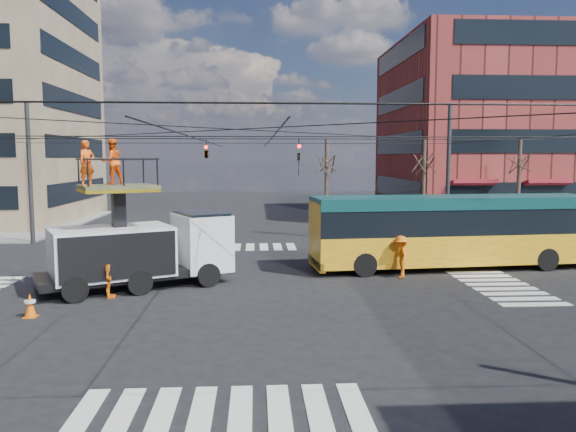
% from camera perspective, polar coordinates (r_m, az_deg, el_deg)
% --- Properties ---
extents(ground, '(120.00, 120.00, 0.00)m').
position_cam_1_polar(ground, '(21.01, -5.15, -7.53)').
color(ground, black).
rests_on(ground, ground).
extents(sidewalk_ne, '(18.00, 18.00, 0.12)m').
position_cam_1_polar(sidewalk_ne, '(46.38, 22.68, -0.46)').
color(sidewalk_ne, slate).
rests_on(sidewalk_ne, ground).
extents(crosswalks, '(22.40, 22.40, 0.02)m').
position_cam_1_polar(crosswalks, '(21.01, -5.15, -7.50)').
color(crosswalks, silver).
rests_on(crosswalks, ground).
extents(building_ne, '(20.06, 16.06, 14.00)m').
position_cam_1_polar(building_ne, '(49.28, 22.51, 7.99)').
color(building_ne, maroon).
rests_on(building_ne, ground).
extents(overhead_network, '(24.24, 24.24, 8.00)m').
position_cam_1_polar(overhead_network, '(20.84, -5.42, 4.28)').
color(overhead_network, '#2D2D30').
rests_on(overhead_network, ground).
extents(tree_a, '(2.00, 2.00, 6.00)m').
position_cam_1_polar(tree_a, '(34.19, 3.95, 5.52)').
color(tree_a, '#382B21').
rests_on(tree_a, ground).
extents(tree_b, '(2.00, 2.00, 6.00)m').
position_cam_1_polar(tree_b, '(35.45, 13.65, 5.38)').
color(tree_b, '#382B21').
rests_on(tree_b, ground).
extents(tree_c, '(2.00, 2.00, 6.00)m').
position_cam_1_polar(tree_c, '(37.63, 22.46, 5.12)').
color(tree_c, '#382B21').
rests_on(tree_c, ground).
extents(utility_truck, '(7.30, 5.13, 5.59)m').
position_cam_1_polar(utility_truck, '(21.82, -14.68, -2.04)').
color(utility_truck, black).
rests_on(utility_truck, ground).
extents(city_bus, '(12.74, 3.73, 3.20)m').
position_cam_1_polar(city_bus, '(25.79, 16.45, -1.33)').
color(city_bus, orange).
rests_on(city_bus, ground).
extents(traffic_cone, '(0.36, 0.36, 0.76)m').
position_cam_1_polar(traffic_cone, '(19.16, -24.73, -8.22)').
color(traffic_cone, '#EF600A').
rests_on(traffic_cone, ground).
extents(worker_ground, '(0.52, 0.98, 1.60)m').
position_cam_1_polar(worker_ground, '(20.59, -17.73, -5.79)').
color(worker_ground, orange).
rests_on(worker_ground, ground).
extents(flagger, '(0.69, 1.15, 1.74)m').
position_cam_1_polar(flagger, '(23.32, 11.38, -4.09)').
color(flagger, orange).
rests_on(flagger, ground).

